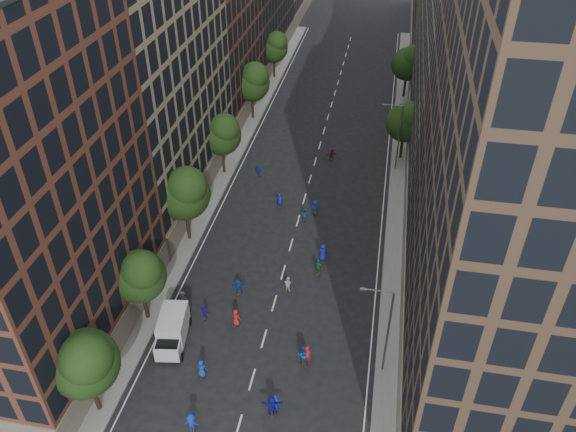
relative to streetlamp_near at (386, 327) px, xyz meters
The scene contains 37 objects.
ground 30.30m from the streetlamp_near, 110.32° to the left, with size 240.00×240.00×0.00m, color black.
sidewalk_left 42.27m from the streetlamp_near, 122.21° to the left, with size 4.00×105.00×0.15m, color slate.
sidewalk_right 35.90m from the streetlamp_near, 87.37° to the left, with size 4.00×105.00×0.15m, color slate.
bldg_left_a 30.99m from the streetlamp_near, behind, with size 14.00×22.00×30.00m, color #572E21.
bldg_left_b 39.13m from the streetlamp_near, 141.93° to the left, with size 14.00×26.00×34.00m, color #807254.
bldg_left_c 55.29m from the streetlamp_near, 122.56° to the left, with size 14.00×20.00×28.00m, color #572E21.
bldg_right_a 15.75m from the streetlamp_near, 19.17° to the left, with size 14.00×30.00×36.00m, color #463325.
bldg_right_b 35.03m from the streetlamp_near, 74.90° to the left, with size 14.00×28.00×33.00m, color #665D54.
tree_left_0 22.89m from the streetlamp_near, 159.12° to the right, with size 5.20×5.20×8.83m.
tree_left_1 21.47m from the streetlamp_near, behind, with size 4.80×4.80×8.21m.
tree_left_2 25.48m from the streetlamp_near, 147.07° to the left, with size 5.60×5.60×9.45m.
tree_left_3 35.12m from the streetlamp_near, 127.52° to the left, with size 5.00×5.00×8.58m.
tree_left_4 48.78m from the streetlamp_near, 115.99° to the left, with size 5.40×5.40×9.08m.
tree_left_5 63.57m from the streetlamp_near, 109.66° to the left, with size 4.80×4.80×8.33m.
tree_right_a 35.87m from the streetlamp_near, 88.38° to the left, with size 5.00×5.00×8.39m.
tree_right_b 55.86m from the streetlamp_near, 88.95° to the left, with size 5.20×5.20×8.83m.
streetlamp_near is the anchor object (origin of this frame).
streetlamp_far 33.00m from the streetlamp_near, 90.00° to the left, with size 2.64×0.22×9.06m.
cargo_van 18.57m from the streetlamp_near, behind, with size 3.12×5.38×2.71m.
skater_0 15.53m from the streetlamp_near, 166.83° to the right, with size 0.88×0.57×1.79m, color #123B99.
skater_1 10.56m from the streetlamp_near, 144.98° to the right, with size 0.64×0.42×1.75m, color #1552B1.
skater_2 7.78m from the streetlamp_near, behind, with size 0.91×0.71×1.87m, color #13479A.
skater_3 16.65m from the streetlamp_near, 148.35° to the right, with size 1.21×0.70×1.87m, color #132A9B.
skater_4 17.10m from the streetlamp_near, 169.81° to the left, with size 0.90×0.38×1.54m, color #1E17BE.
skater_5 10.78m from the streetlamp_near, 144.01° to the right, with size 1.77×0.56×1.91m, color #1714A3.
skater_6 14.15m from the streetlamp_near, 168.56° to the left, with size 0.87×0.56×1.77m, color #AA231C.
skater_7 7.47m from the streetlamp_near, behind, with size 0.71×0.46×1.94m, color #AD1F1C.
skater_8 13.13m from the streetlamp_near, 139.49° to the left, with size 0.78×0.61×1.61m, color silver.
skater_9 19.84m from the streetlamp_near, 167.30° to the left, with size 0.99×0.57×1.54m, color #45454B.
skater_10 13.47m from the streetlamp_near, 122.14° to the left, with size 1.10×0.46×1.87m, color #1E663E.
skater_11 16.24m from the streetlamp_near, 154.15° to the left, with size 1.50×0.48×1.61m, color #1345A2.
skater_12 15.35m from the streetlamp_near, 116.85° to the left, with size 0.94×0.61×1.92m, color #131C9F.
skater_13 25.57m from the streetlamp_near, 120.96° to the left, with size 0.70×0.46×1.93m, color #1C16BA.
skater_14 22.39m from the streetlamp_near, 116.08° to the left, with size 0.75×0.58×1.54m, color #144AA2.
skater_15 23.41m from the streetlamp_near, 112.03° to the left, with size 1.08×0.62×1.67m, color #163FB8.
skater_16 32.85m from the streetlamp_near, 121.35° to the left, with size 0.99×0.41×1.69m, color #1431A7.
skater_17 34.98m from the streetlamp_near, 103.77° to the left, with size 1.55×0.49×1.67m, color #A41B33.
Camera 1 is at (8.39, -19.51, 38.63)m, focal length 35.00 mm.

